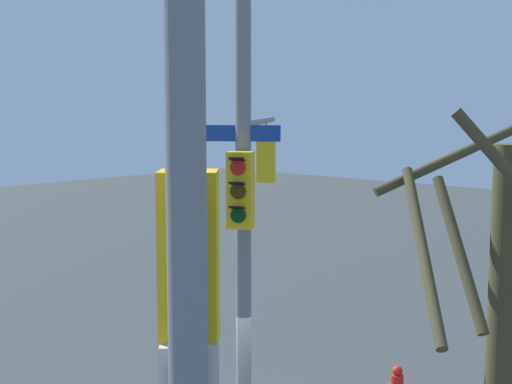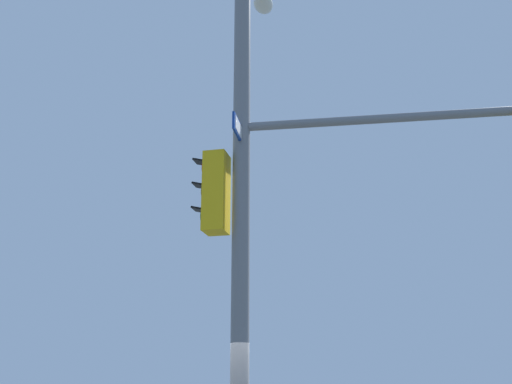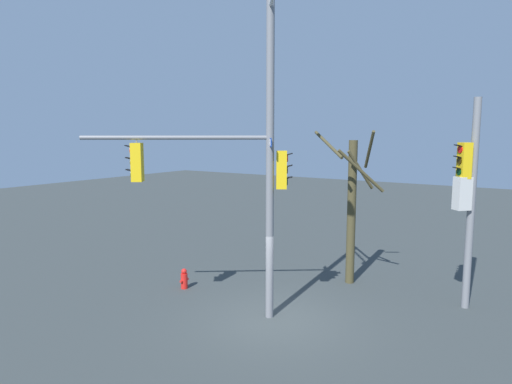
{
  "view_description": "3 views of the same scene",
  "coord_description": "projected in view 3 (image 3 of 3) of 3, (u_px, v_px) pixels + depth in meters",
  "views": [
    {
      "loc": [
        -7.02,
        7.17,
        5.61
      ],
      "look_at": [
        -0.43,
        -0.19,
        4.43
      ],
      "focal_mm": 48.6,
      "sensor_mm": 36.0,
      "label": 1
    },
    {
      "loc": [
        -5.49,
        -5.87,
        1.96
      ],
      "look_at": [
        0.15,
        -0.33,
        4.5
      ],
      "focal_mm": 43.09,
      "sensor_mm": 36.0,
      "label": 2
    },
    {
      "loc": [
        10.86,
        6.42,
        5.48
      ],
      "look_at": [
        0.49,
        -0.4,
        3.87
      ],
      "focal_mm": 31.15,
      "sensor_mm": 36.0,
      "label": 3
    }
  ],
  "objects": [
    {
      "name": "ground_plane",
      "position": [
        276.0,
        320.0,
        13.21
      ],
      "size": [
        80.0,
        80.0,
        0.0
      ],
      "primitive_type": "plane",
      "color": "#353C3C"
    },
    {
      "name": "main_signal_pole_assembly",
      "position": [
        246.0,
        149.0,
        12.62
      ],
      "size": [
        3.66,
        6.04,
        9.48
      ],
      "rotation": [
        0.0,
        0.0,
        5.34
      ],
      "color": "slate",
      "rests_on": "ground"
    },
    {
      "name": "secondary_pole_assembly",
      "position": [
        468.0,
        194.0,
        13.66
      ],
      "size": [
        0.65,
        0.66,
        6.6
      ],
      "rotation": [
        0.0,
        0.0,
        5.51
      ],
      "color": "slate",
      "rests_on": "ground"
    },
    {
      "name": "fire_hydrant",
      "position": [
        184.0,
        279.0,
        15.86
      ],
      "size": [
        0.38,
        0.24,
        0.73
      ],
      "color": "red",
      "rests_on": "ground"
    },
    {
      "name": "bare_tree_behind_pole",
      "position": [
        352.0,
        205.0,
        16.1
      ],
      "size": [
        2.32,
        2.68,
        5.62
      ],
      "color": "#433D25",
      "rests_on": "ground"
    }
  ]
}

